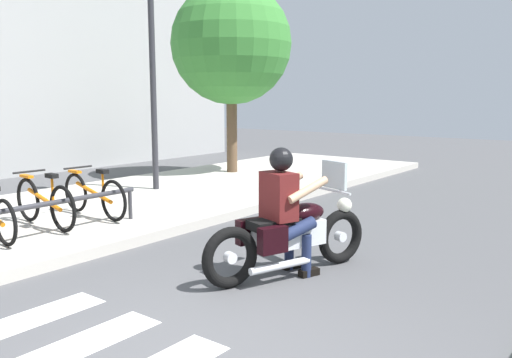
# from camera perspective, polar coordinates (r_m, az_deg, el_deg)

# --- Properties ---
(motorcycle) EXTENTS (2.11, 0.94, 1.25)m
(motorcycle) POSITION_cam_1_polar(r_m,az_deg,el_deg) (5.93, 3.72, -6.00)
(motorcycle) COLOR black
(motorcycle) RESTS_ON ground
(rider) EXTENTS (0.74, 0.67, 1.45)m
(rider) POSITION_cam_1_polar(r_m,az_deg,el_deg) (5.81, 3.13, -2.58)
(rider) COLOR #591919
(rider) RESTS_ON ground
(bicycle_6) EXTENTS (0.48, 1.64, 0.79)m
(bicycle_6) POSITION_cam_1_polar(r_m,az_deg,el_deg) (8.06, -21.92, -2.35)
(bicycle_6) COLOR black
(bicycle_6) RESTS_ON sidewalk
(bicycle_7) EXTENTS (0.48, 1.67, 0.76)m
(bicycle_7) POSITION_cam_1_polar(r_m,az_deg,el_deg) (8.50, -17.15, -1.63)
(bicycle_7) COLOR black
(bicycle_7) RESTS_ON sidewalk
(street_lamp) EXTENTS (0.28, 0.28, 4.39)m
(street_lamp) POSITION_cam_1_polar(r_m,az_deg,el_deg) (10.72, -11.15, 12.26)
(street_lamp) COLOR #2D2D33
(street_lamp) RESTS_ON ground
(tree_near_rack) EXTENTS (2.91, 2.91, 4.72)m
(tree_near_rack) POSITION_cam_1_polar(r_m,az_deg,el_deg) (13.09, -2.69, 14.35)
(tree_near_rack) COLOR brown
(tree_near_rack) RESTS_ON ground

